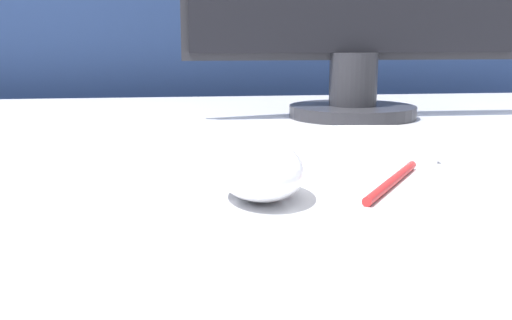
% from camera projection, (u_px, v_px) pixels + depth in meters
% --- Properties ---
extents(partition_panel, '(5.00, 0.03, 1.46)m').
position_uv_depth(partition_panel, '(207.00, 85.00, 1.48)').
color(partition_panel, navy).
rests_on(partition_panel, ground_plane).
extents(computer_mouse_near, '(0.08, 0.11, 0.05)m').
position_uv_depth(computer_mouse_near, '(261.00, 170.00, 0.48)').
color(computer_mouse_near, white).
rests_on(computer_mouse_near, desk).
extents(keyboard, '(0.44, 0.17, 0.02)m').
position_uv_depth(keyboard, '(231.00, 144.00, 0.67)').
color(keyboard, white).
rests_on(keyboard, desk).
extents(pen, '(0.10, 0.13, 0.01)m').
position_uv_depth(pen, '(392.00, 181.00, 0.53)').
color(pen, red).
rests_on(pen, desk).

